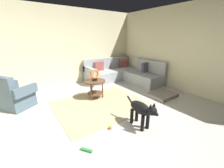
{
  "coord_description": "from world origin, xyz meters",
  "views": [
    {
      "loc": [
        -1.58,
        -2.27,
        1.74
      ],
      "look_at": [
        0.45,
        0.6,
        0.55
      ],
      "focal_mm": 22.62,
      "sensor_mm": 36.0,
      "label": 1
    }
  ],
  "objects_px": {
    "side_table": "(95,85)",
    "dog_bed_mat": "(163,95)",
    "armchair": "(15,96)",
    "torus_sculpture": "(95,75)",
    "dog": "(142,110)",
    "dog_toy_ball": "(110,127)",
    "sectional_couch": "(123,74)",
    "dog_toy_rope": "(87,150)"
  },
  "relations": [
    {
      "from": "armchair",
      "to": "dog_toy_rope",
      "type": "relative_size",
      "value": 5.14
    },
    {
      "from": "dog",
      "to": "dog_bed_mat",
      "type": "bearing_deg",
      "value": -155.27
    },
    {
      "from": "torus_sculpture",
      "to": "dog",
      "type": "xyz_separation_m",
      "value": [
        0.06,
        -1.78,
        -0.33
      ]
    },
    {
      "from": "sectional_couch",
      "to": "dog_toy_ball",
      "type": "relative_size",
      "value": 31.58
    },
    {
      "from": "torus_sculpture",
      "to": "dog",
      "type": "distance_m",
      "value": 1.81
    },
    {
      "from": "dog_toy_ball",
      "to": "dog_toy_rope",
      "type": "bearing_deg",
      "value": -158.66
    },
    {
      "from": "sectional_couch",
      "to": "side_table",
      "type": "bearing_deg",
      "value": -154.09
    },
    {
      "from": "armchair",
      "to": "dog_bed_mat",
      "type": "relative_size",
      "value": 1.25
    },
    {
      "from": "sectional_couch",
      "to": "armchair",
      "type": "relative_size",
      "value": 2.25
    },
    {
      "from": "sectional_couch",
      "to": "armchair",
      "type": "bearing_deg",
      "value": -175.93
    },
    {
      "from": "armchair",
      "to": "dog_toy_ball",
      "type": "height_order",
      "value": "armchair"
    },
    {
      "from": "side_table",
      "to": "dog_bed_mat",
      "type": "height_order",
      "value": "side_table"
    },
    {
      "from": "sectional_couch",
      "to": "dog",
      "type": "height_order",
      "value": "sectional_couch"
    },
    {
      "from": "armchair",
      "to": "torus_sculpture",
      "type": "bearing_deg",
      "value": 39.52
    },
    {
      "from": "side_table",
      "to": "dog_toy_rope",
      "type": "distance_m",
      "value": 2.11
    },
    {
      "from": "dog_toy_ball",
      "to": "dog_toy_rope",
      "type": "xyz_separation_m",
      "value": [
        -0.63,
        -0.25,
        -0.01
      ]
    },
    {
      "from": "side_table",
      "to": "dog_toy_ball",
      "type": "bearing_deg",
      "value": -108.07
    },
    {
      "from": "sectional_couch",
      "to": "dog_toy_rope",
      "type": "xyz_separation_m",
      "value": [
        -2.87,
        -2.59,
        -0.27
      ]
    },
    {
      "from": "side_table",
      "to": "dog_bed_mat",
      "type": "bearing_deg",
      "value": -32.04
    },
    {
      "from": "armchair",
      "to": "dog_bed_mat",
      "type": "bearing_deg",
      "value": 31.9
    },
    {
      "from": "armchair",
      "to": "torus_sculpture",
      "type": "height_order",
      "value": "armchair"
    },
    {
      "from": "torus_sculpture",
      "to": "dog_toy_ball",
      "type": "xyz_separation_m",
      "value": [
        -0.49,
        -1.49,
        -0.68
      ]
    },
    {
      "from": "dog_toy_ball",
      "to": "dog",
      "type": "bearing_deg",
      "value": -27.21
    },
    {
      "from": "dog",
      "to": "dog_toy_ball",
      "type": "height_order",
      "value": "dog"
    },
    {
      "from": "armchair",
      "to": "dog",
      "type": "xyz_separation_m",
      "value": [
        1.99,
        -2.36,
        0.05
      ]
    },
    {
      "from": "dog",
      "to": "dog_toy_ball",
      "type": "xyz_separation_m",
      "value": [
        -0.55,
        0.28,
        -0.34
      ]
    },
    {
      "from": "dog_toy_rope",
      "to": "armchair",
      "type": "bearing_deg",
      "value": 109.28
    },
    {
      "from": "dog_bed_mat",
      "to": "dog_toy_ball",
      "type": "bearing_deg",
      "value": -169.61
    },
    {
      "from": "dog_bed_mat",
      "to": "dog_toy_ball",
      "type": "xyz_separation_m",
      "value": [
        -2.22,
        -0.41,
        -0.01
      ]
    },
    {
      "from": "dog_toy_ball",
      "to": "dog_toy_rope",
      "type": "distance_m",
      "value": 0.68
    },
    {
      "from": "dog_toy_rope",
      "to": "dog_toy_ball",
      "type": "bearing_deg",
      "value": 21.34
    },
    {
      "from": "side_table",
      "to": "armchair",
      "type": "bearing_deg",
      "value": 163.1
    },
    {
      "from": "dog",
      "to": "dog_toy_ball",
      "type": "distance_m",
      "value": 0.71
    },
    {
      "from": "torus_sculpture",
      "to": "dog_toy_rope",
      "type": "height_order",
      "value": "torus_sculpture"
    },
    {
      "from": "sectional_couch",
      "to": "dog_toy_rope",
      "type": "bearing_deg",
      "value": -137.91
    },
    {
      "from": "armchair",
      "to": "dog_toy_rope",
      "type": "distance_m",
      "value": 2.48
    },
    {
      "from": "sectional_couch",
      "to": "dog_bed_mat",
      "type": "distance_m",
      "value": 1.95
    },
    {
      "from": "armchair",
      "to": "sectional_couch",
      "type": "bearing_deg",
      "value": 60.49
    },
    {
      "from": "armchair",
      "to": "side_table",
      "type": "xyz_separation_m",
      "value": [
        1.93,
        -0.59,
        0.09
      ]
    },
    {
      "from": "dog",
      "to": "dog_toy_ball",
      "type": "bearing_deg",
      "value": -24.89
    },
    {
      "from": "armchair",
      "to": "torus_sculpture",
      "type": "distance_m",
      "value": 2.06
    },
    {
      "from": "sectional_couch",
      "to": "armchair",
      "type": "distance_m",
      "value": 3.69
    }
  ]
}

